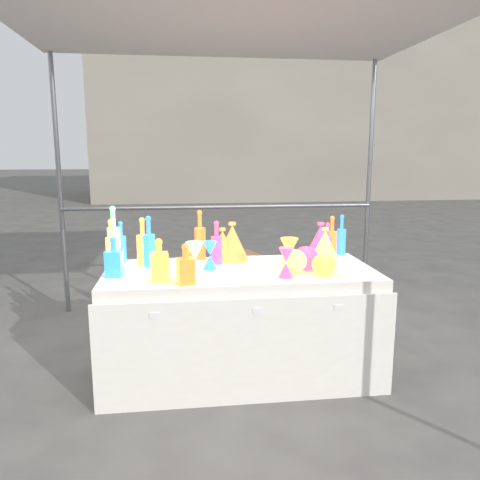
{
  "coord_description": "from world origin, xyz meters",
  "views": [
    {
      "loc": [
        -0.38,
        -3.03,
        1.53
      ],
      "look_at": [
        0.0,
        0.0,
        0.95
      ],
      "focal_mm": 35.0,
      "sensor_mm": 36.0,
      "label": 1
    }
  ],
  "objects": [
    {
      "name": "bottle_8",
      "position": [
        0.83,
        0.36,
        0.9
      ],
      "size": [
        0.09,
        0.09,
        0.31
      ],
      "primitive_type": null,
      "rotation": [
        0.0,
        0.0,
        0.28
      ],
      "color": "green",
      "rests_on": "display_table"
    },
    {
      "name": "globe_3",
      "position": [
        0.44,
        -0.05,
        0.82
      ],
      "size": [
        0.19,
        0.19,
        0.14
      ],
      "primitive_type": null,
      "rotation": [
        0.0,
        0.0,
        0.1
      ],
      "color": "blue",
      "rests_on": "display_table"
    },
    {
      "name": "hourglass_4",
      "position": [
        0.3,
        -0.15,
        0.87
      ],
      "size": [
        0.14,
        0.14,
        0.23
      ],
      "primitive_type": null,
      "rotation": [
        0.0,
        0.0,
        -0.25
      ],
      "color": "#DA1441",
      "rests_on": "display_table"
    },
    {
      "name": "ground",
      "position": [
        0.0,
        0.0,
        0.0
      ],
      "size": [
        80.0,
        80.0,
        0.0
      ],
      "primitive_type": "plane",
      "color": "slate",
      "rests_on": "ground"
    },
    {
      "name": "bottle_1",
      "position": [
        -0.82,
        0.34,
        0.9
      ],
      "size": [
        0.08,
        0.08,
        0.29
      ],
      "primitive_type": null,
      "rotation": [
        0.0,
        0.0,
        -0.21
      ],
      "color": "green",
      "rests_on": "display_table"
    },
    {
      "name": "bottle_5",
      "position": [
        -0.85,
        0.22,
        0.96
      ],
      "size": [
        0.1,
        0.1,
        0.42
      ],
      "primitive_type": null,
      "rotation": [
        0.0,
        0.0,
        0.13
      ],
      "color": "#C82894",
      "rests_on": "display_table"
    },
    {
      "name": "canopy_tent",
      "position": [
        0.0,
        0.01,
        2.38
      ],
      "size": [
        3.15,
        3.15,
        2.46
      ],
      "color": "gray",
      "rests_on": "ground"
    },
    {
      "name": "bottle_3",
      "position": [
        -0.14,
        0.18,
        0.9
      ],
      "size": [
        0.09,
        0.09,
        0.31
      ],
      "primitive_type": null,
      "rotation": [
        0.0,
        0.0,
        0.16
      ],
      "color": "blue",
      "rests_on": "display_table"
    },
    {
      "name": "globe_1",
      "position": [
        0.34,
        -0.12,
        0.82
      ],
      "size": [
        0.18,
        0.18,
        0.14
      ],
      "primitive_type": null,
      "rotation": [
        0.0,
        0.0,
        -0.05
      ],
      "color": "#168980",
      "rests_on": "display_table"
    },
    {
      "name": "bottle_4",
      "position": [
        -0.85,
        0.11,
        0.92
      ],
      "size": [
        0.11,
        0.11,
        0.34
      ],
      "primitive_type": null,
      "rotation": [
        0.0,
        0.0,
        -0.42
      ],
      "color": "#168980",
      "rests_on": "display_table"
    },
    {
      "name": "bottle_10",
      "position": [
        0.65,
        0.15,
        0.89
      ],
      "size": [
        0.08,
        0.08,
        0.28
      ],
      "primitive_type": null,
      "rotation": [
        0.0,
        0.0,
        0.23
      ],
      "color": "blue",
      "rests_on": "display_table"
    },
    {
      "name": "lampshade_3",
      "position": [
        0.63,
        0.14,
        0.87
      ],
      "size": [
        0.26,
        0.26,
        0.25
      ],
      "primitive_type": null,
      "rotation": [
        0.0,
        0.0,
        0.26
      ],
      "color": "#168980",
      "rests_on": "display_table"
    },
    {
      "name": "lampshade_1",
      "position": [
        -0.09,
        0.28,
        0.87
      ],
      "size": [
        0.22,
        0.22,
        0.24
      ],
      "primitive_type": null,
      "rotation": [
        0.0,
        0.0,
        0.11
      ],
      "color": "yellow",
      "rests_on": "display_table"
    },
    {
      "name": "display_table",
      "position": [
        0.0,
        -0.01,
        0.37
      ],
      "size": [
        1.84,
        0.83,
        0.75
      ],
      "color": "white",
      "rests_on": "ground"
    },
    {
      "name": "globe_0",
      "position": [
        0.51,
        -0.23,
        0.81
      ],
      "size": [
        0.18,
        0.18,
        0.12
      ],
      "primitive_type": null,
      "rotation": [
        0.0,
        0.0,
        0.2
      ],
      "color": "#DA1441",
      "rests_on": "display_table"
    },
    {
      "name": "decanter_1",
      "position": [
        -0.37,
        -0.31,
        0.87
      ],
      "size": [
        0.11,
        0.11,
        0.25
      ],
      "primitive_type": null,
      "rotation": [
        0.0,
        0.0,
        0.23
      ],
      "color": "orange",
      "rests_on": "display_table"
    },
    {
      "name": "bottle_2",
      "position": [
        -0.25,
        0.35,
        0.93
      ],
      "size": [
        0.09,
        0.09,
        0.36
      ],
      "primitive_type": null,
      "rotation": [
        0.0,
        0.0,
        0.16
      ],
      "color": "orange",
      "rests_on": "display_table"
    },
    {
      "name": "bottle_9",
      "position": [
        0.71,
        0.23,
        0.91
      ],
      "size": [
        0.08,
        0.08,
        0.32
      ],
      "primitive_type": null,
      "rotation": [
        0.0,
        0.0,
        0.19
      ],
      "color": "orange",
      "rests_on": "display_table"
    },
    {
      "name": "hourglass_5",
      "position": [
        -0.2,
        0.03,
        0.85
      ],
      "size": [
        0.1,
        0.1,
        0.19
      ],
      "primitive_type": null,
      "rotation": [
        0.0,
        0.0,
        0.06
      ],
      "color": "green",
      "rests_on": "display_table"
    },
    {
      "name": "decanter_2",
      "position": [
        -0.81,
        -0.08,
        0.88
      ],
      "size": [
        0.11,
        0.11,
        0.26
      ],
      "primitive_type": null,
      "rotation": [
        0.0,
        0.0,
        -0.12
      ],
      "color": "green",
      "rests_on": "display_table"
    },
    {
      "name": "cardboard_box_flat",
      "position": [
        0.22,
        2.85,
        0.03
      ],
      "size": [
        0.81,
        0.64,
        0.06
      ],
      "primitive_type": "cube",
      "rotation": [
        0.0,
        0.0,
        0.15
      ],
      "color": "#AD764E",
      "rests_on": "ground"
    },
    {
      "name": "hourglass_3",
      "position": [
        -0.31,
        -0.19,
        0.87
      ],
      "size": [
        0.13,
        0.13,
        0.23
      ],
      "primitive_type": null,
      "rotation": [
        0.0,
        0.0,
        0.11
      ],
      "color": "#C82894",
      "rests_on": "display_table"
    },
    {
      "name": "bottle_6",
      "position": [
        -0.65,
        0.21,
        0.92
      ],
      "size": [
        0.09,
        0.09,
        0.33
      ],
      "primitive_type": null,
      "rotation": [
        0.0,
        0.0,
        -0.01
      ],
      "color": "#DA1441",
      "rests_on": "display_table"
    },
    {
      "name": "bottle_7",
      "position": [
        -0.61,
        0.15,
        0.93
      ],
      "size": [
        0.11,
        0.11,
        0.35
      ],
      "primitive_type": null,
      "rotation": [
        0.0,
        0.0,
        0.38
      ],
      "color": "green",
      "rests_on": "display_table"
    },
    {
      "name": "cardboard_box_closed",
      "position": [
        0.23,
        2.26,
        0.18
      ],
      "size": [
        0.58,
        0.5,
        0.36
      ],
      "primitive_type": "cube",
      "rotation": [
        0.0,
        0.0,
        0.33
      ],
      "color": "#AD764E",
      "rests_on": "ground"
    },
    {
      "name": "hourglass_0",
      "position": [
        -0.32,
        -0.16,
        0.85
      ],
      "size": [
        0.12,
        0.12,
        0.2
      ],
      "primitive_type": null,
      "rotation": [
        0.0,
        0.0,
        0.19
      ],
      "color": "orange",
      "rests_on": "display_table"
    },
    {
      "name": "lampshade_2",
      "position": [
        0.64,
        0.28,
        0.88
      ],
      "size": [
        0.27,
        0.27,
        0.26
      ],
      "primitive_type": null,
      "rotation": [
        0.0,
        0.0,
        0.22
      ],
      "color": "blue",
      "rests_on": "display_table"
    },
    {
      "name": "hourglass_1",
      "position": [
        0.26,
        -0.24,
        0.84
      ],
      "size": [
        0.12,
        0.12,
        0.19
      ],
      "primitive_type": null,
      "rotation": [
        0.0,
        0.0,
        0.25
      ],
      "color": "blue",
      "rests_on": "display_table"
    },
    {
      "name": "background_building",
      "position": [
        4.0,
        14.0,
        3.0
      ],
      "size": [
        14.0,
        6.0,
        6.0
      ],
      "primitive_type": "cube",
      "color": "#A49B88",
      "rests_on": "ground"
    },
    {
      "name": "decanter_0",
      "position": [
        -0.52,
        -0.23,
        0.88
      ],
      "size": [
        0.12,
        0.12,
        0.26
      ],
      "primitive_type": null,
      "rotation": [
        0.0,
        0.0,
        0.1
      ],
      "color": "#DA1441",
      "rests_on": "display_table"
    },
    {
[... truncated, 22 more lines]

